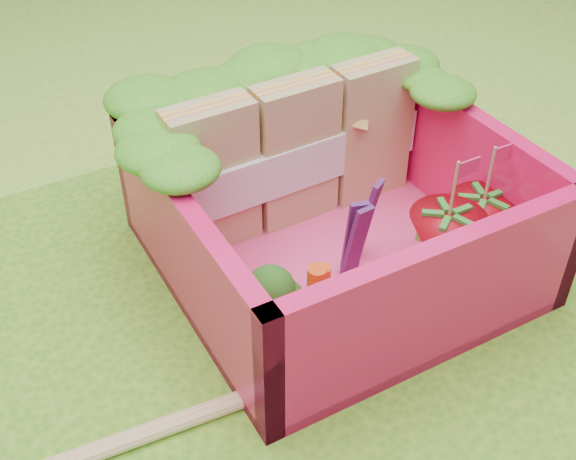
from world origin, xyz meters
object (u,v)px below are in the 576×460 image
(bento_box, at_px, (335,209))
(broccoli, at_px, (271,297))
(sandwich_stack, at_px, (296,153))
(strawberry_left, at_px, (444,246))
(strawberry_right, at_px, (479,226))

(bento_box, bearing_deg, broccoli, -146.69)
(bento_box, distance_m, sandwich_stack, 0.32)
(sandwich_stack, relative_size, broccoli, 3.61)
(sandwich_stack, bearing_deg, broccoli, -126.20)
(sandwich_stack, bearing_deg, bento_box, -90.97)
(strawberry_left, height_order, strawberry_right, strawberry_left)
(bento_box, xyz_separation_m, strawberry_left, (0.29, -0.32, -0.07))
(broccoli, xyz_separation_m, strawberry_right, (0.93, 0.00, -0.05))
(bento_box, distance_m, broccoli, 0.52)
(bento_box, relative_size, sandwich_stack, 1.15)
(sandwich_stack, distance_m, strawberry_right, 0.79)
(broccoli, bearing_deg, bento_box, 33.31)
(broccoli, distance_m, strawberry_right, 0.93)
(sandwich_stack, bearing_deg, strawberry_left, -65.56)
(bento_box, xyz_separation_m, strawberry_right, (0.50, -0.28, -0.09))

